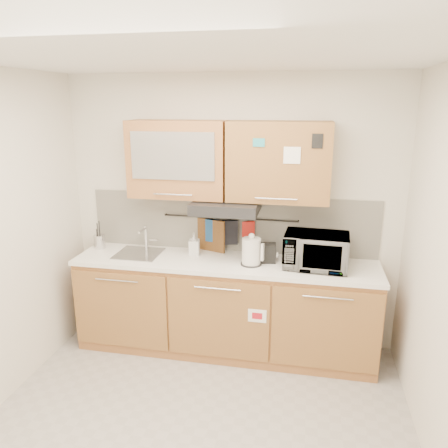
% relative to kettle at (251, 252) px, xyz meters
% --- Properties ---
extents(floor, '(3.20, 3.20, 0.00)m').
position_rel_kettle_xyz_m(floor, '(-0.26, -1.14, -1.04)').
color(floor, '#9E9993').
rests_on(floor, ground).
extents(ceiling, '(3.20, 3.20, 0.00)m').
position_rel_kettle_xyz_m(ceiling, '(-0.26, -1.14, 1.56)').
color(ceiling, white).
rests_on(ceiling, wall_back).
extents(wall_back, '(3.20, 0.00, 3.20)m').
position_rel_kettle_xyz_m(wall_back, '(-0.26, 0.36, 0.26)').
color(wall_back, silver).
rests_on(wall_back, ground).
extents(base_cabinet, '(2.80, 0.64, 0.88)m').
position_rel_kettle_xyz_m(base_cabinet, '(-0.26, 0.05, -0.63)').
color(base_cabinet, '#AC753D').
rests_on(base_cabinet, floor).
extents(countertop, '(2.82, 0.62, 0.04)m').
position_rel_kettle_xyz_m(countertop, '(-0.26, 0.05, -0.14)').
color(countertop, white).
rests_on(countertop, base_cabinet).
extents(backsplash, '(2.80, 0.02, 0.56)m').
position_rel_kettle_xyz_m(backsplash, '(-0.26, 0.35, 0.16)').
color(backsplash, silver).
rests_on(backsplash, countertop).
extents(upper_cabinets, '(1.82, 0.37, 0.70)m').
position_rel_kettle_xyz_m(upper_cabinets, '(-0.26, 0.19, 0.79)').
color(upper_cabinets, '#AC753D').
rests_on(upper_cabinets, wall_back).
extents(range_hood, '(0.60, 0.46, 0.10)m').
position_rel_kettle_xyz_m(range_hood, '(-0.26, 0.11, 0.38)').
color(range_hood, black).
rests_on(range_hood, upper_cabinets).
extents(sink, '(0.42, 0.40, 0.26)m').
position_rel_kettle_xyz_m(sink, '(-1.10, 0.07, -0.11)').
color(sink, silver).
rests_on(sink, countertop).
extents(utensil_rail, '(1.30, 0.02, 0.02)m').
position_rel_kettle_xyz_m(utensil_rail, '(-0.26, 0.31, 0.22)').
color(utensil_rail, black).
rests_on(utensil_rail, backsplash).
extents(utensil_crock, '(0.15, 0.15, 0.28)m').
position_rel_kettle_xyz_m(utensil_crock, '(-1.56, 0.16, -0.05)').
color(utensil_crock, silver).
rests_on(utensil_crock, countertop).
extents(kettle, '(0.22, 0.21, 0.30)m').
position_rel_kettle_xyz_m(kettle, '(0.00, 0.00, 0.00)').
color(kettle, silver).
rests_on(kettle, countertop).
extents(toaster, '(0.24, 0.16, 0.17)m').
position_rel_kettle_xyz_m(toaster, '(0.10, 0.10, -0.03)').
color(toaster, black).
rests_on(toaster, countertop).
extents(microwave, '(0.57, 0.41, 0.31)m').
position_rel_kettle_xyz_m(microwave, '(0.57, 0.05, 0.04)').
color(microwave, '#999999').
rests_on(microwave, countertop).
extents(soap_bottle, '(0.11, 0.11, 0.21)m').
position_rel_kettle_xyz_m(soap_bottle, '(-0.58, 0.16, -0.01)').
color(soap_bottle, '#999999').
rests_on(soap_bottle, countertop).
extents(cutting_board, '(0.29, 0.12, 0.37)m').
position_rel_kettle_xyz_m(cutting_board, '(-0.44, 0.30, 0.01)').
color(cutting_board, brown).
rests_on(cutting_board, utensil_rail).
extents(oven_mitt, '(0.14, 0.06, 0.22)m').
position_rel_kettle_xyz_m(oven_mitt, '(-0.43, 0.30, 0.09)').
color(oven_mitt, navy).
rests_on(oven_mitt, utensil_rail).
extents(dark_pouch, '(0.16, 0.07, 0.24)m').
position_rel_kettle_xyz_m(dark_pouch, '(-0.25, 0.30, 0.08)').
color(dark_pouch, black).
rests_on(dark_pouch, utensil_rail).
extents(pot_holder, '(0.12, 0.06, 0.15)m').
position_rel_kettle_xyz_m(pot_holder, '(-0.07, 0.30, 0.13)').
color(pot_holder, red).
rests_on(pot_holder, utensil_rail).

